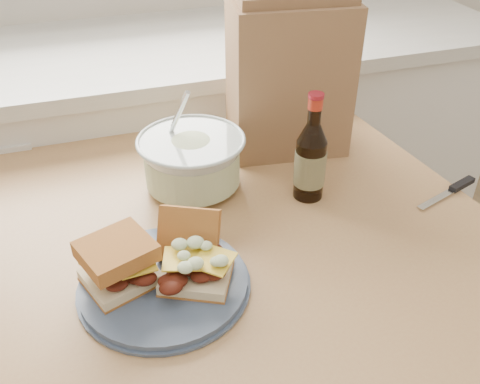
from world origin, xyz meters
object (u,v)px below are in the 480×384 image
object	(u,v)px
plate	(164,283)
paper_bag	(289,78)
dining_table	(237,269)
coleslaw_bowl	(192,163)
beer_bottle	(311,160)

from	to	relation	value
plate	paper_bag	world-z (taller)	paper_bag
plate	dining_table	bearing A→B (deg)	36.32
coleslaw_bowl	paper_bag	bearing A→B (deg)	22.74
beer_bottle	paper_bag	bearing A→B (deg)	76.01
coleslaw_bowl	beer_bottle	size ratio (longest dim) A/B	0.97
dining_table	coleslaw_bowl	bearing A→B (deg)	100.67
plate	coleslaw_bowl	bearing A→B (deg)	66.69
coleslaw_bowl	beer_bottle	world-z (taller)	beer_bottle
beer_bottle	paper_bag	distance (m)	0.24
dining_table	plate	world-z (taller)	plate
dining_table	coleslaw_bowl	xyz separation A→B (m)	(-0.05, 0.16, 0.18)
dining_table	beer_bottle	xyz separation A→B (m)	(0.17, 0.05, 0.21)
plate	paper_bag	xyz separation A→B (m)	(0.38, 0.39, 0.16)
dining_table	paper_bag	distance (m)	0.45
plate	paper_bag	size ratio (longest dim) A/B	0.82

